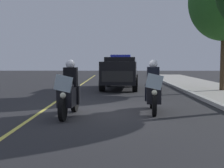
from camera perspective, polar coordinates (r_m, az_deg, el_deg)
ground_plane at (r=9.53m, az=-0.02°, el=-5.52°), size 80.00×80.00×0.00m
lane_stripe_center at (r=9.84m, az=-13.84°, el=-5.30°), size 48.00×0.12×0.01m
police_motorcycle_lead_left at (r=8.77m, az=-8.53°, el=-1.83°), size 2.14×0.62×1.72m
police_motorcycle_lead_right at (r=9.48m, az=8.22°, el=-1.35°), size 2.14×0.62×1.72m
police_suv at (r=17.13m, az=1.68°, el=2.57°), size 5.04×2.38×2.05m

